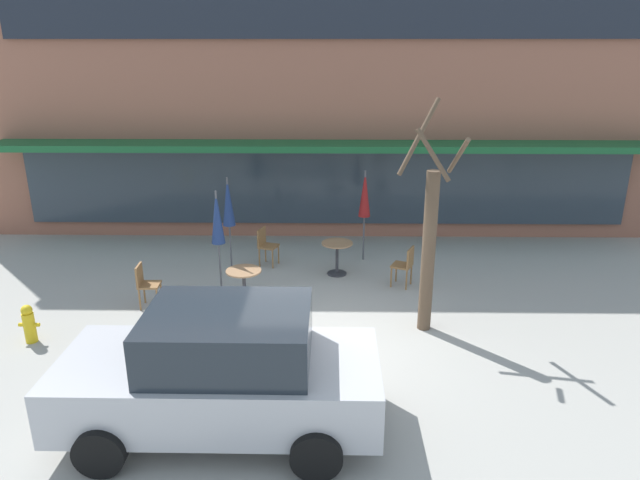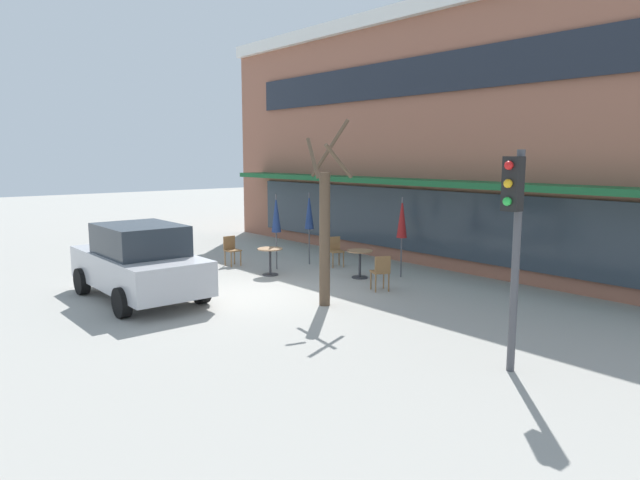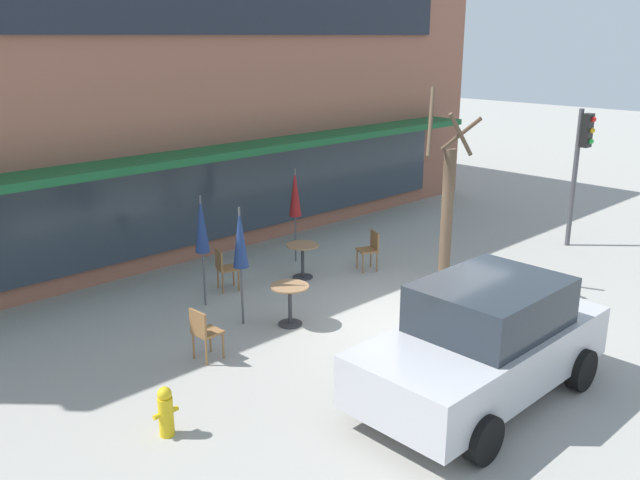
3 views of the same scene
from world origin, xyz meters
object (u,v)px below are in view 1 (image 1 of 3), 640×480
(cafe_chair_0, at_px, (405,264))
(street_tree, at_px, (429,241))
(cafe_table_near_wall, at_px, (337,253))
(patio_umbrella_green_folded, at_px, (365,195))
(patio_umbrella_corner_open, at_px, (228,202))
(fire_hydrant, at_px, (29,323))
(cafe_table_streetside, at_px, (244,282))
(cafe_chair_1, at_px, (145,282))
(cafe_chair_2, at_px, (266,244))
(parked_sedan, at_px, (222,372))
(patio_umbrella_cream_folded, at_px, (217,218))

(cafe_chair_0, xyz_separation_m, street_tree, (0.12, -1.91, 1.17))
(cafe_table_near_wall, xyz_separation_m, patio_umbrella_green_folded, (0.65, 0.94, 1.11))
(patio_umbrella_corner_open, height_order, fire_hydrant, patio_umbrella_corner_open)
(cafe_table_streetside, distance_m, cafe_chair_0, 3.46)
(cafe_chair_0, distance_m, fire_hydrant, 7.32)
(cafe_table_near_wall, distance_m, cafe_chair_0, 1.59)
(patio_umbrella_green_folded, bearing_deg, cafe_table_streetside, -133.90)
(cafe_table_near_wall, xyz_separation_m, cafe_table_streetside, (-1.86, -1.67, 0.00))
(cafe_table_streetside, height_order, fire_hydrant, cafe_table_streetside)
(cafe_chair_1, bearing_deg, street_tree, -8.64)
(street_tree, bearing_deg, patio_umbrella_corner_open, 145.44)
(cafe_table_streetside, distance_m, patio_umbrella_corner_open, 2.24)
(cafe_chair_1, xyz_separation_m, cafe_chair_2, (2.13, 2.33, 0.00))
(patio_umbrella_corner_open, xyz_separation_m, cafe_chair_2, (0.76, 0.39, -1.10))
(cafe_chair_0, bearing_deg, cafe_table_near_wall, 155.26)
(parked_sedan, bearing_deg, cafe_table_near_wall, 73.97)
(cafe_table_streetside, xyz_separation_m, parked_sedan, (0.27, -3.86, 0.36))
(street_tree, relative_size, fire_hydrant, 5.82)
(patio_umbrella_cream_folded, bearing_deg, cafe_table_streetside, -47.40)
(cafe_chair_2, relative_size, fire_hydrant, 1.26)
(cafe_chair_2, xyz_separation_m, fire_hydrant, (-3.75, -3.77, -0.17))
(cafe_table_streetside, relative_size, parked_sedan, 0.18)
(cafe_table_near_wall, bearing_deg, cafe_table_streetside, -138.11)
(patio_umbrella_cream_folded, bearing_deg, street_tree, -20.97)
(parked_sedan, distance_m, fire_hydrant, 4.51)
(patio_umbrella_cream_folded, bearing_deg, cafe_chair_1, -151.74)
(cafe_table_streetside, distance_m, patio_umbrella_cream_folded, 1.41)
(cafe_chair_0, xyz_separation_m, cafe_chair_2, (-3.12, 1.24, 0.00))
(parked_sedan, bearing_deg, cafe_chair_1, 120.37)
(patio_umbrella_cream_folded, relative_size, patio_umbrella_corner_open, 1.00)
(cafe_chair_0, relative_size, fire_hydrant, 1.26)
(patio_umbrella_corner_open, bearing_deg, street_tree, -34.56)
(cafe_chair_0, xyz_separation_m, fire_hydrant, (-6.86, -2.53, -0.17))
(patio_umbrella_green_folded, distance_m, patio_umbrella_corner_open, 3.17)
(cafe_table_near_wall, xyz_separation_m, cafe_chair_0, (1.45, -0.67, 0.01))
(patio_umbrella_green_folded, xyz_separation_m, cafe_chair_0, (0.80, -1.61, -1.10))
(cafe_chair_1, bearing_deg, patio_umbrella_cream_folded, 28.26)
(cafe_table_streetside, relative_size, street_tree, 0.19)
(fire_hydrant, bearing_deg, patio_umbrella_cream_folded, 36.16)
(cafe_chair_0, bearing_deg, cafe_table_streetside, -163.13)
(cafe_chair_0, height_order, cafe_chair_2, same)
(patio_umbrella_green_folded, relative_size, cafe_chair_1, 2.47)
(street_tree, bearing_deg, parked_sedan, -136.86)
(patio_umbrella_green_folded, xyz_separation_m, cafe_chair_1, (-4.45, -2.70, -1.10))
(fire_hydrant, bearing_deg, street_tree, 5.12)
(cafe_table_streetside, distance_m, patio_umbrella_green_folded, 3.79)
(cafe_table_streetside, bearing_deg, cafe_chair_2, 85.09)
(parked_sedan, bearing_deg, cafe_chair_0, 58.02)
(cafe_chair_2, distance_m, parked_sedan, 6.11)
(patio_umbrella_green_folded, relative_size, patio_umbrella_cream_folded, 1.00)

